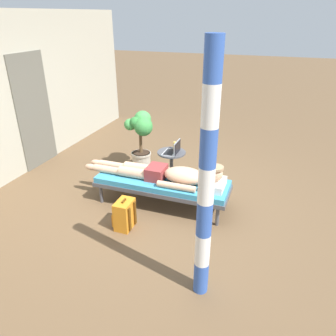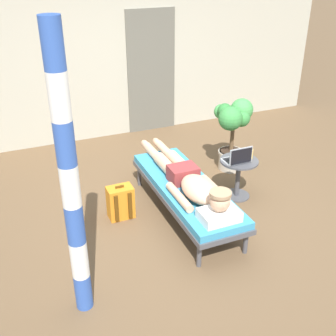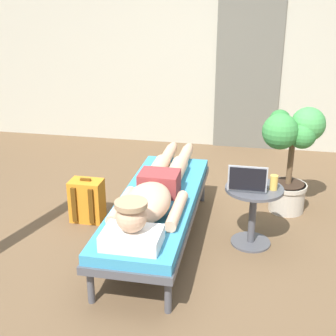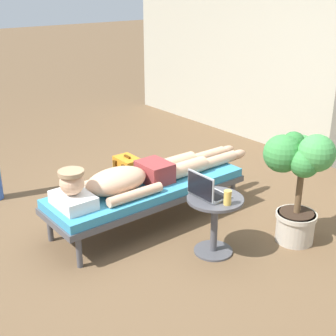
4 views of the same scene
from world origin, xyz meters
name	(u,v)px [view 3 (image 3 of 4)]	position (x,y,z in m)	size (l,w,h in m)	color
ground_plane	(169,242)	(0.00, 0.00, 0.00)	(40.00, 40.00, 0.00)	brown
house_wall_back	(203,44)	(-0.10, 2.82, 1.35)	(7.60, 0.20, 2.70)	#B2AD99
house_door_panel	(248,73)	(0.51, 2.71, 1.02)	(0.84, 0.03, 2.04)	#625F54
lounge_chair	(157,206)	(-0.10, 0.00, 0.35)	(0.65, 1.99, 0.42)	#4C4C51
person_reclining	(154,192)	(-0.10, -0.11, 0.52)	(0.53, 2.17, 0.33)	white
side_table	(253,206)	(0.69, 0.13, 0.36)	(0.48, 0.48, 0.52)	#4C4C51
laptop	(247,183)	(0.63, 0.08, 0.58)	(0.31, 0.24, 0.23)	#A5A8AD
drink_glass	(274,183)	(0.84, 0.12, 0.58)	(0.06, 0.06, 0.12)	gold
backpack	(87,201)	(-0.83, 0.27, 0.20)	(0.30, 0.26, 0.42)	orange
potted_plant	(291,147)	(1.00, 0.82, 0.67)	(0.57, 0.53, 1.04)	#BFB29E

